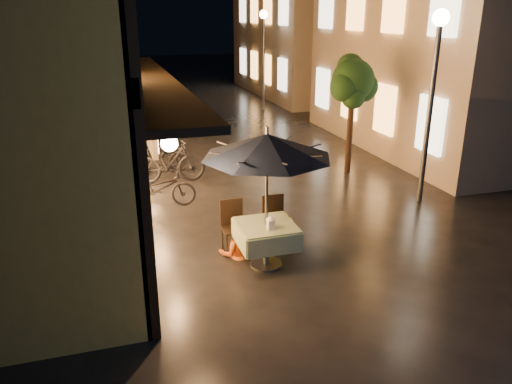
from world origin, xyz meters
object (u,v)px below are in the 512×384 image
object	(u,v)px
person_yellow	(280,214)
bicycle_0	(159,188)
patio_umbrella	(267,146)
cafe_table	(266,234)
streetlamp_near	(434,74)
person_orange	(237,219)
table_lantern	(271,222)

from	to	relation	value
person_yellow	bicycle_0	xyz separation A→B (m)	(-1.88, 2.83, -0.27)
patio_umbrella	person_yellow	distance (m)	1.60
cafe_table	person_yellow	distance (m)	0.71
streetlamp_near	cafe_table	distance (m)	5.33
streetlamp_near	bicycle_0	world-z (taller)	streetlamp_near
cafe_table	patio_umbrella	size ratio (longest dim) A/B	0.40
person_yellow	patio_umbrella	bearing A→B (deg)	35.55
streetlamp_near	patio_umbrella	size ratio (longest dim) A/B	1.72
streetlamp_near	person_orange	distance (m)	5.44
person_orange	person_yellow	world-z (taller)	person_yellow
cafe_table	patio_umbrella	xyz separation A→B (m)	(0.00, -0.00, 1.56)
patio_umbrella	person_yellow	world-z (taller)	patio_umbrella
person_orange	person_yellow	xyz separation A→B (m)	(0.82, 0.01, 0.00)
table_lantern	person_orange	world-z (taller)	person_orange
table_lantern	bicycle_0	bearing A→B (deg)	111.87
person_yellow	bicycle_0	size ratio (longest dim) A/B	0.85
cafe_table	bicycle_0	size ratio (longest dim) A/B	0.60
streetlamp_near	person_orange	size ratio (longest dim) A/B	3.04
streetlamp_near	patio_umbrella	bearing A→B (deg)	-156.27
person_orange	cafe_table	bearing A→B (deg)	131.90
streetlamp_near	table_lantern	distance (m)	5.28
patio_umbrella	person_yellow	size ratio (longest dim) A/B	1.75
cafe_table	streetlamp_near	bearing A→B (deg)	23.73
bicycle_0	cafe_table	bearing A→B (deg)	-147.12
cafe_table	person_yellow	bearing A→B (deg)	51.04
person_orange	bicycle_0	world-z (taller)	person_orange
person_yellow	bicycle_0	bearing A→B (deg)	-71.81
cafe_table	patio_umbrella	distance (m)	1.56
person_orange	person_yellow	bearing A→B (deg)	-172.96
patio_umbrella	bicycle_0	world-z (taller)	patio_umbrella
table_lantern	person_yellow	bearing A→B (deg)	60.46
cafe_table	table_lantern	bearing A→B (deg)	-90.00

